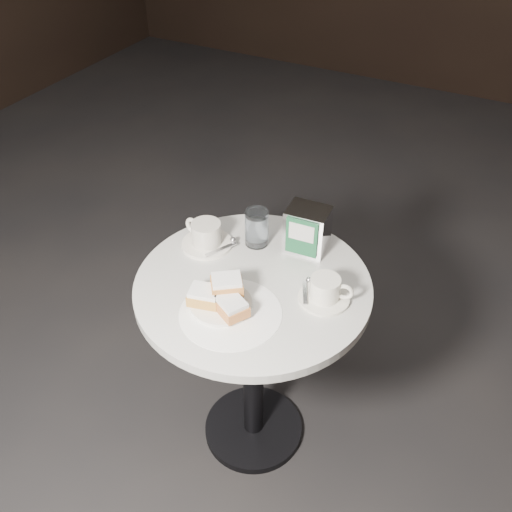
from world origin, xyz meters
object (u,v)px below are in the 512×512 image
object	(u,v)px
cafe_table	(253,329)
napkin_dispenser	(307,230)
coffee_cup_left	(206,236)
beignet_plate	(221,298)
coffee_cup_right	(325,291)
water_glass_right	(306,226)
water_glass_left	(257,228)

from	to	relation	value
cafe_table	napkin_dispenser	xyz separation A→B (m)	(0.07, 0.22, 0.27)
cafe_table	coffee_cup_left	distance (m)	0.33
beignet_plate	coffee_cup_right	world-z (taller)	beignet_plate
coffee_cup_left	water_glass_right	distance (m)	0.32
coffee_cup_left	napkin_dispenser	size ratio (longest dim) A/B	1.30
beignet_plate	water_glass_left	bearing A→B (deg)	98.63
cafe_table	beignet_plate	size ratio (longest dim) A/B	3.87
water_glass_left	napkin_dispenser	world-z (taller)	napkin_dispenser
coffee_cup_left	water_glass_right	bearing A→B (deg)	44.65
coffee_cup_right	napkin_dispenser	xyz separation A→B (m)	(-0.14, 0.19, 0.04)
water_glass_left	cafe_table	bearing A→B (deg)	-66.04
water_glass_right	napkin_dispenser	distance (m)	0.05
coffee_cup_left	water_glass_right	xyz separation A→B (m)	(0.27, 0.17, 0.02)
beignet_plate	water_glass_right	size ratio (longest dim) A/B	1.71
cafe_table	beignet_plate	bearing A→B (deg)	-103.29
beignet_plate	coffee_cup_left	size ratio (longest dim) A/B	1.00
cafe_table	water_glass_right	world-z (taller)	water_glass_right
napkin_dispenser	beignet_plate	bearing A→B (deg)	-110.43
cafe_table	water_glass_left	distance (m)	0.32
cafe_table	coffee_cup_right	bearing A→B (deg)	7.83
napkin_dispenser	cafe_table	bearing A→B (deg)	-112.43
cafe_table	beignet_plate	xyz separation A→B (m)	(-0.03, -0.13, 0.23)
beignet_plate	cafe_table	bearing A→B (deg)	76.71
napkin_dispenser	coffee_cup_left	bearing A→B (deg)	-159.69
cafe_table	napkin_dispenser	bearing A→B (deg)	71.29
beignet_plate	water_glass_left	distance (m)	0.31
coffee_cup_right	water_glass_right	xyz separation A→B (m)	(-0.16, 0.23, 0.02)
coffee_cup_right	water_glass_left	distance (m)	0.33
water_glass_left	napkin_dispenser	distance (m)	0.16
napkin_dispenser	water_glass_left	bearing A→B (deg)	-166.78
beignet_plate	coffee_cup_right	xyz separation A→B (m)	(0.24, 0.16, 0.00)
coffee_cup_right	coffee_cup_left	bearing A→B (deg)	161.36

